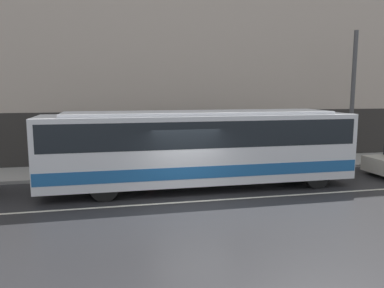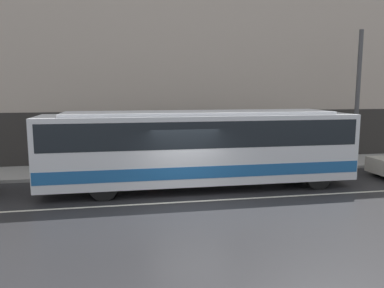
# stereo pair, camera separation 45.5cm
# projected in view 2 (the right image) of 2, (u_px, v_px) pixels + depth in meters

# --- Properties ---
(ground_plane) EXTENTS (60.00, 60.00, 0.00)m
(ground_plane) POSITION_uv_depth(u_px,v_px,m) (188.00, 202.00, 13.15)
(ground_plane) COLOR #262628
(sidewalk) EXTENTS (60.00, 3.06, 0.14)m
(sidewalk) POSITION_uv_depth(u_px,v_px,m) (169.00, 168.00, 18.53)
(sidewalk) COLOR #A09E99
(sidewalk) RESTS_ON ground_plane
(building_facade) EXTENTS (60.00, 0.35, 13.95)m
(building_facade) POSITION_uv_depth(u_px,v_px,m) (164.00, 34.00, 19.20)
(building_facade) COLOR #B7A899
(building_facade) RESTS_ON ground_plane
(lane_stripe) EXTENTS (54.00, 0.14, 0.01)m
(lane_stripe) POSITION_uv_depth(u_px,v_px,m) (188.00, 202.00, 13.15)
(lane_stripe) COLOR beige
(lane_stripe) RESTS_ON ground_plane
(transit_bus) EXTENTS (12.29, 2.58, 3.07)m
(transit_bus) POSITION_uv_depth(u_px,v_px,m) (200.00, 145.00, 14.87)
(transit_bus) COLOR silver
(transit_bus) RESTS_ON ground_plane
(utility_pole_near) EXTENTS (0.21, 0.21, 6.74)m
(utility_pole_near) POSITION_uv_depth(u_px,v_px,m) (357.00, 98.00, 19.05)
(utility_pole_near) COLOR #4C4C4F
(utility_pole_near) RESTS_ON sidewalk
(pedestrian_waiting) EXTENTS (0.36, 0.36, 1.68)m
(pedestrian_waiting) POSITION_uv_depth(u_px,v_px,m) (153.00, 149.00, 19.12)
(pedestrian_waiting) COLOR maroon
(pedestrian_waiting) RESTS_ON sidewalk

